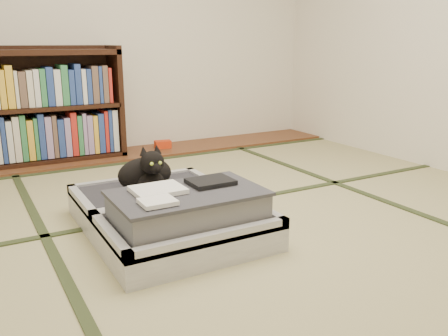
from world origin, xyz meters
TOP-DOWN VIEW (x-y plane):
  - floor at (0.00, 0.00)m, footprint 4.50×4.50m
  - wood_strip at (0.00, 2.00)m, footprint 4.00×0.50m
  - red_item at (0.33, 2.03)m, footprint 0.16×0.11m
  - tatami_borders at (0.00, 0.49)m, footprint 4.00×4.50m
  - bookcase at (-0.83, 2.07)m, footprint 1.53×0.35m
  - suitcase at (-0.40, 0.12)m, footprint 0.82×1.09m
  - cat at (-0.42, 0.41)m, footprint 0.36×0.37m
  - cable_coil at (-0.24, 0.44)m, footprint 0.11×0.11m
  - hanger at (-0.51, 0.67)m, footprint 0.45×0.27m

SIDE VIEW (x-z plane):
  - floor at x=0.00m, z-range 0.00..0.00m
  - tatami_borders at x=0.00m, z-range 0.00..0.01m
  - hanger at x=-0.51m, z-range 0.00..0.01m
  - wood_strip at x=0.00m, z-range 0.00..0.02m
  - red_item at x=0.33m, z-range 0.02..0.09m
  - suitcase at x=-0.40m, z-range -0.05..0.27m
  - cable_coil at x=-0.24m, z-range 0.15..0.18m
  - cat at x=-0.42m, z-range 0.12..0.41m
  - bookcase at x=-0.83m, z-range -0.04..0.94m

